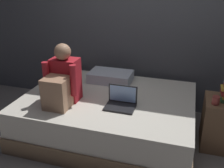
% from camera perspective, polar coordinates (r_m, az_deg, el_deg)
% --- Properties ---
extents(ground_plane, '(8.00, 8.00, 0.00)m').
position_cam_1_polar(ground_plane, '(2.98, 1.26, -14.35)').
color(ground_plane, gray).
extents(wall_back, '(5.60, 0.10, 2.70)m').
position_cam_1_polar(wall_back, '(3.56, 6.95, 15.54)').
color(wall_back, '#4C4F54').
rests_on(wall_back, ground_plane).
extents(bed, '(2.00, 1.50, 0.50)m').
position_cam_1_polar(bed, '(3.13, -0.74, -6.89)').
color(bed, '#7A6047').
rests_on(bed, ground_plane).
extents(nightstand, '(0.44, 0.46, 0.57)m').
position_cam_1_polar(nightstand, '(3.14, 23.51, -8.10)').
color(nightstand, brown).
rests_on(nightstand, ground_plane).
extents(person_sitting, '(0.39, 0.44, 0.66)m').
position_cam_1_polar(person_sitting, '(2.82, -11.06, 0.57)').
color(person_sitting, '#B21E28').
rests_on(person_sitting, bed).
extents(laptop, '(0.32, 0.23, 0.22)m').
position_cam_1_polar(laptop, '(2.76, 2.05, -3.97)').
color(laptop, black).
rests_on(laptop, bed).
extents(pillow, '(0.56, 0.36, 0.13)m').
position_cam_1_polar(pillow, '(3.41, -0.29, 1.67)').
color(pillow, silver).
rests_on(pillow, bed).
extents(mug, '(0.08, 0.08, 0.09)m').
position_cam_1_polar(mug, '(2.87, 22.18, -3.38)').
color(mug, '#933833').
rests_on(mug, nightstand).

